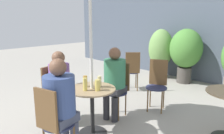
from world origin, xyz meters
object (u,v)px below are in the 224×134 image
beer_glass_3 (99,81)px  beer_glass_2 (97,85)px  seated_person_2 (61,101)px  bistro_chair_1 (54,89)px  seated_person_0 (114,78)px  bistro_chair_4 (157,80)px  bistro_chair_3 (132,68)px  seated_person_1 (60,81)px  beer_glass_1 (85,84)px  bistro_chair_2 (52,119)px  potted_plant_1 (186,50)px  potted_plant_0 (161,50)px  beer_glass_0 (85,81)px  cafe_table_near (92,101)px  bistro_chair_0 (119,85)px

beer_glass_3 → beer_glass_2: bearing=-49.2°
seated_person_2 → beer_glass_2: (-0.02, 0.60, 0.06)m
bistro_chair_1 → seated_person_0: seated_person_0 is taller
bistro_chair_4 → seated_person_2: bearing=-114.8°
bistro_chair_3 → beer_glass_3: (0.90, -1.77, 0.23)m
seated_person_1 → beer_glass_1: size_ratio=6.62×
beer_glass_3 → bistro_chair_2: bearing=-78.6°
bistro_chair_2 → beer_glass_3: 0.92m
bistro_chair_1 → seated_person_1: 0.22m
beer_glass_3 → seated_person_1: bearing=-155.3°
beer_glass_1 → potted_plant_1: potted_plant_1 is taller
bistro_chair_4 → seated_person_0: 0.92m
bistro_chair_3 → potted_plant_0: bearing=-128.7°
seated_person_2 → beer_glass_1: size_ratio=6.88×
potted_plant_0 → seated_person_1: bearing=-81.7°
bistro_chair_2 → seated_person_2: seated_person_2 is taller
seated_person_0 → potted_plant_1: potted_plant_1 is taller
bistro_chair_3 → beer_glass_2: bistro_chair_3 is taller
beer_glass_0 → beer_glass_3: beer_glass_0 is taller
bistro_chair_1 → beer_glass_2: 0.93m
seated_person_1 → potted_plant_0: (-0.52, 3.55, 0.08)m
bistro_chair_1 → seated_person_1: size_ratio=0.78×
seated_person_1 → potted_plant_1: 3.58m
beer_glass_0 → bistro_chair_2: bearing=-66.2°
seated_person_1 → beer_glass_2: size_ratio=7.75×
bistro_chair_1 → bistro_chair_2: size_ratio=1.00×
bistro_chair_3 → seated_person_2: seated_person_2 is taller
beer_glass_0 → potted_plant_0: 3.56m
cafe_table_near → seated_person_1: size_ratio=0.59×
seated_person_0 → seated_person_1: (-0.45, -0.75, -0.01)m
bistro_chair_3 → beer_glass_1: bistro_chair_3 is taller
seated_person_2 → potted_plant_1: (-0.52, 4.01, 0.14)m
seated_person_1 → potted_plant_1: size_ratio=0.84×
potted_plant_1 → cafe_table_near: bearing=-83.9°
beer_glass_0 → beer_glass_3: size_ratio=1.03×
seated_person_0 → beer_glass_2: (0.28, -0.60, 0.06)m
seated_person_1 → beer_glass_0: seated_person_1 is taller
beer_glass_0 → beer_glass_2: bearing=3.1°
beer_glass_2 → beer_glass_3: size_ratio=0.97×
beer_glass_1 → seated_person_0: bearing=103.0°
bistro_chair_0 → beer_glass_3: 0.69m
bistro_chair_1 → beer_glass_2: (0.88, 0.19, 0.23)m
bistro_chair_3 → seated_person_1: seated_person_1 is taller
seated_person_0 → beer_glass_1: seated_person_0 is taller
beer_glass_1 → potted_plant_1: bearing=96.1°
seated_person_1 → potted_plant_0: bearing=-6.1°
cafe_table_near → potted_plant_1: 3.45m
bistro_chair_4 → beer_glass_0: bistro_chair_4 is taller
bistro_chair_1 → seated_person_2: bearing=-128.8°
bistro_chair_4 → beer_glass_3: size_ratio=5.86×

